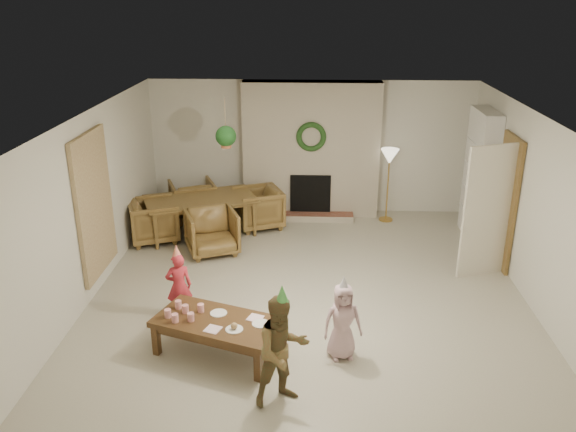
# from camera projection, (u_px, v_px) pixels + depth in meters

# --- Properties ---
(floor) EXTENTS (7.00, 7.00, 0.00)m
(floor) POSITION_uv_depth(u_px,v_px,m) (308.00, 297.00, 8.21)
(floor) COLOR #B7B29E
(floor) RESTS_ON ground
(ceiling) EXTENTS (7.00, 7.00, 0.00)m
(ceiling) POSITION_uv_depth(u_px,v_px,m) (311.00, 119.00, 7.32)
(ceiling) COLOR white
(ceiling) RESTS_ON wall_back
(wall_back) EXTENTS (7.00, 0.00, 7.00)m
(wall_back) POSITION_uv_depth(u_px,v_px,m) (311.00, 147.00, 11.03)
(wall_back) COLOR silver
(wall_back) RESTS_ON floor
(wall_front) EXTENTS (7.00, 0.00, 7.00)m
(wall_front) POSITION_uv_depth(u_px,v_px,m) (305.00, 374.00, 4.50)
(wall_front) COLOR silver
(wall_front) RESTS_ON floor
(wall_left) EXTENTS (0.00, 7.00, 7.00)m
(wall_left) POSITION_uv_depth(u_px,v_px,m) (86.00, 210.00, 7.89)
(wall_left) COLOR silver
(wall_left) RESTS_ON floor
(wall_right) EXTENTS (0.00, 7.00, 7.00)m
(wall_right) POSITION_uv_depth(u_px,v_px,m) (540.00, 217.00, 7.64)
(wall_right) COLOR silver
(wall_right) RESTS_ON floor
(fireplace_mass) EXTENTS (2.50, 0.40, 2.50)m
(fireplace_mass) POSITION_uv_depth(u_px,v_px,m) (311.00, 150.00, 10.84)
(fireplace_mass) COLOR brown
(fireplace_mass) RESTS_ON floor
(fireplace_hearth) EXTENTS (1.60, 0.30, 0.12)m
(fireplace_hearth) POSITION_uv_depth(u_px,v_px,m) (310.00, 217.00, 10.94)
(fireplace_hearth) COLOR maroon
(fireplace_hearth) RESTS_ON floor
(fireplace_firebox) EXTENTS (0.75, 0.12, 0.75)m
(fireplace_firebox) POSITION_uv_depth(u_px,v_px,m) (310.00, 194.00, 10.96)
(fireplace_firebox) COLOR black
(fireplace_firebox) RESTS_ON floor
(fireplace_wreath) EXTENTS (0.54, 0.10, 0.54)m
(fireplace_wreath) POSITION_uv_depth(u_px,v_px,m) (311.00, 137.00, 10.52)
(fireplace_wreath) COLOR #193E17
(fireplace_wreath) RESTS_ON fireplace_mass
(floor_lamp_base) EXTENTS (0.25, 0.25, 0.03)m
(floor_lamp_base) POSITION_uv_depth(u_px,v_px,m) (386.00, 219.00, 10.95)
(floor_lamp_base) COLOR gold
(floor_lamp_base) RESTS_ON floor
(floor_lamp_post) EXTENTS (0.03, 0.03, 1.22)m
(floor_lamp_post) POSITION_uv_depth(u_px,v_px,m) (388.00, 188.00, 10.73)
(floor_lamp_post) COLOR gold
(floor_lamp_post) RESTS_ON floor
(floor_lamp_shade) EXTENTS (0.33, 0.33, 0.27)m
(floor_lamp_shade) POSITION_uv_depth(u_px,v_px,m) (390.00, 156.00, 10.52)
(floor_lamp_shade) COLOR beige
(floor_lamp_shade) RESTS_ON floor_lamp_post
(bookshelf_carcass) EXTENTS (0.30, 1.00, 2.20)m
(bookshelf_carcass) POSITION_uv_depth(u_px,v_px,m) (480.00, 176.00, 9.85)
(bookshelf_carcass) COLOR white
(bookshelf_carcass) RESTS_ON floor
(bookshelf_shelf_a) EXTENTS (0.30, 0.92, 0.03)m
(bookshelf_shelf_a) POSITION_uv_depth(u_px,v_px,m) (474.00, 212.00, 10.08)
(bookshelf_shelf_a) COLOR white
(bookshelf_shelf_a) RESTS_ON bookshelf_carcass
(bookshelf_shelf_b) EXTENTS (0.30, 0.92, 0.03)m
(bookshelf_shelf_b) POSITION_uv_depth(u_px,v_px,m) (477.00, 190.00, 9.94)
(bookshelf_shelf_b) COLOR white
(bookshelf_shelf_b) RESTS_ON bookshelf_carcass
(bookshelf_shelf_c) EXTENTS (0.30, 0.92, 0.03)m
(bookshelf_shelf_c) POSITION_uv_depth(u_px,v_px,m) (480.00, 167.00, 9.80)
(bookshelf_shelf_c) COLOR white
(bookshelf_shelf_c) RESTS_ON bookshelf_carcass
(bookshelf_shelf_d) EXTENTS (0.30, 0.92, 0.03)m
(bookshelf_shelf_d) POSITION_uv_depth(u_px,v_px,m) (482.00, 144.00, 9.65)
(bookshelf_shelf_d) COLOR white
(bookshelf_shelf_d) RESTS_ON bookshelf_carcass
(books_row_lower) EXTENTS (0.20, 0.40, 0.24)m
(books_row_lower) POSITION_uv_depth(u_px,v_px,m) (476.00, 207.00, 9.89)
(books_row_lower) COLOR #A5331E
(books_row_lower) RESTS_ON bookshelf_shelf_a
(books_row_mid) EXTENTS (0.20, 0.44, 0.24)m
(books_row_mid) POSITION_uv_depth(u_px,v_px,m) (476.00, 181.00, 9.94)
(books_row_mid) COLOR navy
(books_row_mid) RESTS_ON bookshelf_shelf_b
(books_row_upper) EXTENTS (0.20, 0.36, 0.22)m
(books_row_upper) POSITION_uv_depth(u_px,v_px,m) (481.00, 161.00, 9.66)
(books_row_upper) COLOR #A78323
(books_row_upper) RESTS_ON bookshelf_shelf_c
(door_frame) EXTENTS (0.05, 0.86, 2.04)m
(door_frame) POSITION_uv_depth(u_px,v_px,m) (506.00, 202.00, 8.85)
(door_frame) COLOR brown
(door_frame) RESTS_ON floor
(door_leaf) EXTENTS (0.77, 0.32, 2.00)m
(door_leaf) POSITION_uv_depth(u_px,v_px,m) (487.00, 212.00, 8.52)
(door_leaf) COLOR beige
(door_leaf) RESTS_ON floor
(curtain_panel) EXTENTS (0.06, 1.20, 2.00)m
(curtain_panel) POSITION_uv_depth(u_px,v_px,m) (94.00, 205.00, 8.07)
(curtain_panel) COLOR tan
(curtain_panel) RESTS_ON wall_left
(dining_table) EXTENTS (2.12, 1.66, 0.66)m
(dining_table) POSITION_uv_depth(u_px,v_px,m) (202.00, 217.00, 10.21)
(dining_table) COLOR brown
(dining_table) RESTS_ON floor
(dining_chair_near) EXTENTS (1.01, 1.03, 0.72)m
(dining_chair_near) POSITION_uv_depth(u_px,v_px,m) (212.00, 232.00, 9.47)
(dining_chair_near) COLOR brown
(dining_chair_near) RESTS_ON floor
(dining_chair_far) EXTENTS (1.01, 1.03, 0.72)m
(dining_chair_far) POSITION_uv_depth(u_px,v_px,m) (193.00, 200.00, 10.91)
(dining_chair_far) COLOR brown
(dining_chair_far) RESTS_ON floor
(dining_chair_left) EXTENTS (1.03, 1.01, 0.72)m
(dining_chair_left) POSITION_uv_depth(u_px,v_px,m) (154.00, 221.00, 9.94)
(dining_chair_left) COLOR brown
(dining_chair_left) RESTS_ON floor
(dining_chair_right) EXTENTS (1.03, 1.01, 0.72)m
(dining_chair_right) POSITION_uv_depth(u_px,v_px,m) (258.00, 208.00, 10.51)
(dining_chair_right) COLOR brown
(dining_chair_right) RESTS_ON floor
(hanging_plant_cord) EXTENTS (0.01, 0.01, 0.70)m
(hanging_plant_cord) POSITION_uv_depth(u_px,v_px,m) (225.00, 121.00, 8.89)
(hanging_plant_cord) COLOR tan
(hanging_plant_cord) RESTS_ON ceiling
(hanging_plant_pot) EXTENTS (0.16, 0.16, 0.12)m
(hanging_plant_pot) POSITION_uv_depth(u_px,v_px,m) (226.00, 144.00, 9.02)
(hanging_plant_pot) COLOR #9E5733
(hanging_plant_pot) RESTS_ON hanging_plant_cord
(hanging_plant_foliage) EXTENTS (0.32, 0.32, 0.32)m
(hanging_plant_foliage) POSITION_uv_depth(u_px,v_px,m) (226.00, 136.00, 8.98)
(hanging_plant_foliage) COLOR #164318
(hanging_plant_foliage) RESTS_ON hanging_plant_pot
(coffee_table_top) EXTENTS (1.61, 1.18, 0.07)m
(coffee_table_top) POSITION_uv_depth(u_px,v_px,m) (217.00, 322.00, 6.79)
(coffee_table_top) COLOR #4D3219
(coffee_table_top) RESTS_ON floor
(coffee_table_apron) EXTENTS (1.47, 1.03, 0.09)m
(coffee_table_apron) POSITION_uv_depth(u_px,v_px,m) (218.00, 328.00, 6.82)
(coffee_table_apron) COLOR #4D3219
(coffee_table_apron) RESTS_ON floor
(coffee_leg_fl) EXTENTS (0.10, 0.10, 0.38)m
(coffee_leg_fl) POSITION_uv_depth(u_px,v_px,m) (156.00, 340.00, 6.85)
(coffee_leg_fl) COLOR #4D3219
(coffee_leg_fl) RESTS_ON floor
(coffee_leg_fr) EXTENTS (0.10, 0.10, 0.38)m
(coffee_leg_fr) POSITION_uv_depth(u_px,v_px,m) (258.00, 366.00, 6.38)
(coffee_leg_fr) COLOR #4D3219
(coffee_leg_fr) RESTS_ON floor
(coffee_leg_bl) EXTENTS (0.10, 0.10, 0.38)m
(coffee_leg_bl) POSITION_uv_depth(u_px,v_px,m) (183.00, 316.00, 7.36)
(coffee_leg_bl) COLOR #4D3219
(coffee_leg_bl) RESTS_ON floor
(coffee_leg_br) EXTENTS (0.10, 0.10, 0.38)m
(coffee_leg_br) POSITION_uv_depth(u_px,v_px,m) (280.00, 338.00, 6.89)
(coffee_leg_br) COLOR #4D3219
(coffee_leg_br) RESTS_ON floor
(cup_a) EXTENTS (0.10, 0.10, 0.10)m
(cup_a) POSITION_uv_depth(u_px,v_px,m) (168.00, 313.00, 6.82)
(cup_a) COLOR white
(cup_a) RESTS_ON coffee_table_top
(cup_b) EXTENTS (0.10, 0.10, 0.10)m
(cup_b) POSITION_uv_depth(u_px,v_px,m) (178.00, 305.00, 7.01)
(cup_b) COLOR white
(cup_b) RESTS_ON coffee_table_top
(cup_c) EXTENTS (0.10, 0.10, 0.10)m
(cup_c) POSITION_uv_depth(u_px,v_px,m) (175.00, 318.00, 6.72)
(cup_c) COLOR white
(cup_c) RESTS_ON coffee_table_top
(cup_d) EXTENTS (0.10, 0.10, 0.10)m
(cup_d) POSITION_uv_depth(u_px,v_px,m) (185.00, 309.00, 6.92)
(cup_d) COLOR white
(cup_d) RESTS_ON coffee_table_top
(cup_e) EXTENTS (0.10, 0.10, 0.10)m
(cup_e) POSITION_uv_depth(u_px,v_px,m) (191.00, 317.00, 6.74)
(cup_e) COLOR white
(cup_e) RESTS_ON coffee_table_top
(cup_f) EXTENTS (0.10, 0.10, 0.10)m
(cup_f) POSITION_uv_depth(u_px,v_px,m) (201.00, 308.00, 6.94)
(cup_f) COLOR white
(cup_f) RESTS_ON coffee_table_top
(plate_a) EXTENTS (0.26, 0.26, 0.01)m
(plate_a) POSITION_uv_depth(u_px,v_px,m) (219.00, 313.00, 6.92)
(plate_a) COLOR white
(plate_a) RESTS_ON coffee_table_top
(plate_b) EXTENTS (0.26, 0.26, 0.01)m
(plate_b) POSITION_uv_depth(u_px,v_px,m) (234.00, 329.00, 6.59)
(plate_b) COLOR white
(plate_b) RESTS_ON coffee_table_top
(plate_c) EXTENTS (0.26, 0.26, 0.01)m
(plate_c) POSITION_uv_depth(u_px,v_px,m) (261.00, 324.00, 6.70)
(plate_c) COLOR white
(plate_c) RESTS_ON coffee_table_top
(food_scoop) EXTENTS (0.10, 0.10, 0.08)m
(food_scoop) POSITION_uv_depth(u_px,v_px,m) (234.00, 326.00, 6.57)
(food_scoop) COLOR tan
(food_scoop) RESTS_ON plate_b
(napkin_left) EXTENTS (0.21, 0.21, 0.01)m
(napkin_left) POSITION_uv_depth(u_px,v_px,m) (213.00, 329.00, 6.59)
(napkin_left) COLOR #FFBBD8
(napkin_left) RESTS_ON coffee_table_top
(napkin_right) EXTENTS (0.21, 0.21, 0.01)m
(napkin_right) POSITION_uv_depth(u_px,v_px,m) (255.00, 318.00, 6.82)
(napkin_right) COLOR #FFBBD8
(napkin_right) RESTS_ON coffee_table_top
(child_red) EXTENTS (0.38, 0.31, 0.91)m
(child_red) POSITION_uv_depth(u_px,v_px,m) (179.00, 286.00, 7.53)
(child_red) COLOR red
(child_red) RESTS_ON floor
(party_hat_red) EXTENTS (0.13, 0.13, 0.17)m
(party_hat_red) POSITION_uv_depth(u_px,v_px,m) (176.00, 251.00, 7.36)
(party_hat_red) COLOR #F2B250
(party_hat_red) RESTS_ON child_red
(child_plaid) EXTENTS (0.73, 0.68, 1.21)m
(child_plaid) POSITION_uv_depth(u_px,v_px,m) (282.00, 351.00, 5.92)
(child_plaid) COLOR brown
(child_plaid) RESTS_ON floor
(party_hat_plaid) EXTENTS (0.16, 0.16, 0.20)m
(party_hat_plaid) POSITION_uv_depth(u_px,v_px,m) (282.00, 294.00, 5.69)
(party_hat_plaid) COLOR #4FB24C
(party_hat_plaid) RESTS_ON child_plaid
(child_pink) EXTENTS (0.50, 0.38, 0.93)m
(child_pink) POSITION_uv_depth(u_px,v_px,m) (342.00, 322.00, 6.71)
(child_pink) COLOR #CBA2AC
(child_pink) RESTS_ON floor
(party_hat_pink) EXTENTS (0.12, 0.12, 0.17)m
(party_hat_pink) POSITION_uv_depth(u_px,v_px,m) (344.00, 283.00, 6.54)
(party_hat_pink) COLOR #B2B1B8
(party_hat_pink) RESTS_ON child_pink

